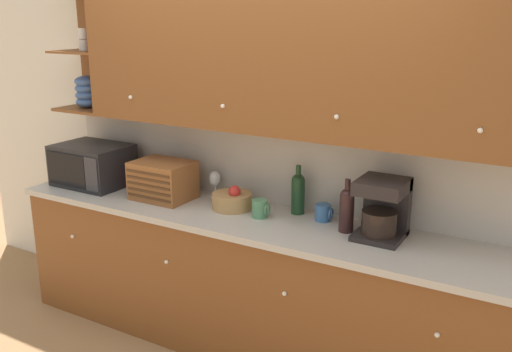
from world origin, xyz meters
TOP-DOWN VIEW (x-y plane):
  - ground_plane at (0.00, 0.00)m, footprint 24.00×24.00m
  - wall_back at (0.00, 0.03)m, footprint 5.68×0.06m
  - counter_unit at (0.00, -0.30)m, footprint 3.30×0.62m
  - backsplash_panel at (0.00, -0.01)m, footprint 3.28×0.01m
  - upper_cabinets at (0.16, -0.17)m, footprint 3.28×0.35m
  - microwave at (-1.31, -0.29)m, footprint 0.51×0.39m
  - storage_canister at (-0.95, -0.19)m, footprint 0.11×0.11m
  - bread_box at (-0.66, -0.29)m, footprint 0.38×0.30m
  - wine_glass at (-0.39, -0.09)m, footprint 0.08×0.08m
  - fruit_basket at (-0.16, -0.23)m, footprint 0.25×0.25m
  - mug at (0.07, -0.28)m, footprint 0.11×0.10m
  - wine_bottle at (0.24, -0.10)m, footprint 0.08×0.08m
  - mug_blue_second at (0.43, -0.14)m, footprint 0.10×0.09m
  - second_wine_bottle at (0.61, -0.24)m, footprint 0.08×0.08m
  - coffee_maker at (0.80, -0.21)m, footprint 0.26×0.27m

SIDE VIEW (x-z plane):
  - ground_plane at x=0.00m, z-range 0.00..0.00m
  - counter_unit at x=0.00m, z-range 0.00..0.91m
  - mug_blue_second at x=0.43m, z-range 0.90..1.01m
  - fruit_basket at x=-0.16m, z-range 0.88..1.04m
  - mug at x=0.07m, z-range 0.90..1.01m
  - storage_canister at x=-0.95m, z-range 0.90..1.07m
  - wine_glass at x=-0.39m, z-range 0.94..1.11m
  - bread_box at x=-0.66m, z-range 0.90..1.16m
  - wine_bottle at x=0.24m, z-range 0.89..1.20m
  - second_wine_bottle at x=0.61m, z-range 0.89..1.20m
  - microwave at x=-1.31m, z-range 0.90..1.20m
  - coffee_maker at x=0.80m, z-range 0.90..1.24m
  - backsplash_panel at x=0.00m, z-range 0.90..1.42m
  - wall_back at x=0.00m, z-range 0.00..2.60m
  - upper_cabinets at x=0.16m, z-range 1.41..2.28m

